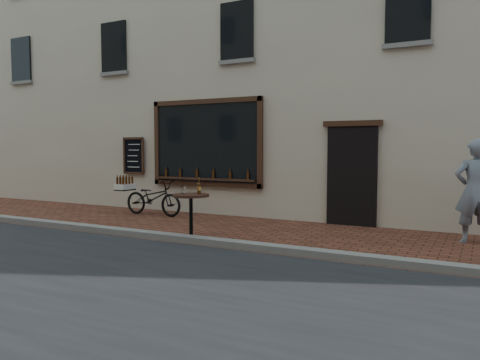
% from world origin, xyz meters
% --- Properties ---
extents(ground, '(90.00, 90.00, 0.00)m').
position_xyz_m(ground, '(0.00, 0.00, 0.00)').
color(ground, '#4E2619').
rests_on(ground, ground).
extents(kerb, '(90.00, 0.25, 0.12)m').
position_xyz_m(kerb, '(0.00, 0.20, 0.06)').
color(kerb, slate).
rests_on(kerb, ground).
extents(shop_building, '(28.00, 6.20, 10.00)m').
position_xyz_m(shop_building, '(0.00, 6.50, 5.00)').
color(shop_building, beige).
rests_on(shop_building, ground).
extents(cargo_bicycle, '(1.96, 0.60, 0.96)m').
position_xyz_m(cargo_bicycle, '(-3.01, 2.62, 0.46)').
color(cargo_bicycle, black).
rests_on(cargo_bicycle, ground).
extents(bistro_table, '(0.68, 0.68, 1.17)m').
position_xyz_m(bistro_table, '(-0.28, 0.35, 0.62)').
color(bistro_table, black).
rests_on(bistro_table, ground).
extents(pedestrian, '(0.80, 0.66, 1.89)m').
position_xyz_m(pedestrian, '(4.36, 2.57, 0.95)').
color(pedestrian, slate).
rests_on(pedestrian, ground).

